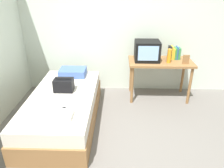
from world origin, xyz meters
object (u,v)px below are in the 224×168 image
object	(u,v)px
handbag	(64,85)
remote_dark	(63,110)
water_bottle	(169,56)
folded_towel	(61,115)
desk	(160,66)
tv	(147,51)
book_row	(174,53)
bed	(64,108)
picture_frame	(186,59)
magazine	(49,103)
pillow	(73,72)

from	to	relation	value
handbag	remote_dark	size ratio (longest dim) A/B	1.92
water_bottle	folded_towel	bearing A→B (deg)	-139.33
desk	tv	bearing A→B (deg)	177.05
remote_dark	book_row	bearing A→B (deg)	39.74
handbag	folded_towel	size ratio (longest dim) A/B	1.07
bed	handbag	xyz separation A→B (m)	(0.00, 0.13, 0.35)
water_bottle	picture_frame	size ratio (longest dim) A/B	1.53
tv	book_row	world-z (taller)	tv
tv	magazine	size ratio (longest dim) A/B	1.52
book_row	remote_dark	world-z (taller)	book_row
bed	book_row	xyz separation A→B (m)	(1.89, 1.00, 0.62)
magazine	folded_towel	size ratio (longest dim) A/B	1.04
water_bottle	remote_dark	world-z (taller)	water_bottle
pillow	magazine	distance (m)	1.02
bed	remote_dark	world-z (taller)	remote_dark
pillow	remote_dark	bearing A→B (deg)	-85.13
folded_towel	water_bottle	bearing A→B (deg)	40.67
handbag	magazine	distance (m)	0.43
pillow	water_bottle	bearing A→B (deg)	0.90
tv	picture_frame	bearing A→B (deg)	-14.31
remote_dark	bed	bearing A→B (deg)	104.76
tv	magazine	xyz separation A→B (m)	(-1.50, -1.16, -0.44)
tv	pillow	distance (m)	1.41
picture_frame	magazine	bearing A→B (deg)	-155.58
magazine	bed	bearing A→B (deg)	63.38
desk	remote_dark	xyz separation A→B (m)	(-1.51, -1.35, -0.15)
book_row	magazine	world-z (taller)	book_row
picture_frame	folded_towel	bearing A→B (deg)	-144.97
folded_towel	book_row	bearing A→B (deg)	42.63
pillow	remote_dark	distance (m)	1.22
desk	book_row	size ratio (longest dim) A/B	4.81
water_bottle	handbag	world-z (taller)	water_bottle
pillow	folded_towel	world-z (taller)	pillow
bed	water_bottle	world-z (taller)	water_bottle
pillow	handbag	bearing A→B (deg)	-91.61
tv	remote_dark	xyz separation A→B (m)	(-1.25, -1.36, -0.43)
picture_frame	handbag	size ratio (longest dim) A/B	0.54
tv	water_bottle	size ratio (longest dim) A/B	1.76
water_bottle	book_row	size ratio (longest dim) A/B	1.04
remote_dark	folded_towel	bearing A→B (deg)	-83.56
handbag	picture_frame	bearing A→B (deg)	16.21
magazine	remote_dark	bearing A→B (deg)	-38.87
bed	picture_frame	size ratio (longest dim) A/B	12.26
pillow	picture_frame	bearing A→B (deg)	-0.75
desk	magazine	distance (m)	2.11
water_bottle	magazine	world-z (taller)	water_bottle
water_bottle	book_row	bearing A→B (deg)	58.63
handbag	remote_dark	world-z (taller)	handbag
tv	handbag	world-z (taller)	tv
magazine	remote_dark	xyz separation A→B (m)	(0.25, -0.20, 0.01)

